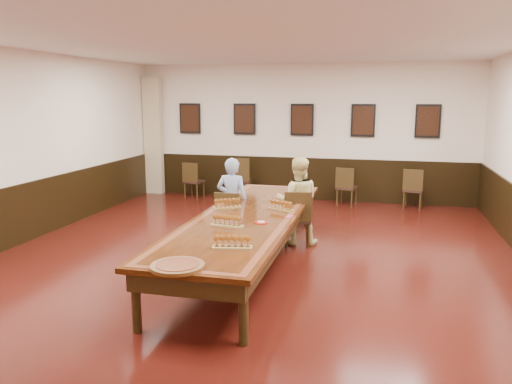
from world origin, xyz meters
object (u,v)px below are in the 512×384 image
(person_woman, at_px, (298,201))
(carved_platter, at_px, (178,266))
(conference_table, at_px, (248,225))
(spare_chair_a, at_px, (194,180))
(chair_man, at_px, (231,218))
(person_man, at_px, (232,201))
(chair_woman, at_px, (297,218))
(spare_chair_c, at_px, (347,186))
(spare_chair_d, at_px, (414,189))
(spare_chair_b, at_px, (241,179))

(person_woman, distance_m, carved_platter, 3.66)
(conference_table, bearing_deg, spare_chair_a, 119.70)
(person_woman, bearing_deg, conference_table, 57.22)
(chair_man, height_order, person_woman, person_woman)
(conference_table, height_order, carved_platter, carved_platter)
(carved_platter, bearing_deg, conference_table, 87.62)
(chair_man, relative_size, carved_platter, 1.64)
(conference_table, relative_size, carved_platter, 9.05)
(spare_chair_a, distance_m, carved_platter, 7.23)
(person_man, distance_m, conference_table, 1.21)
(conference_table, distance_m, carved_platter, 2.34)
(chair_woman, height_order, spare_chair_c, chair_woman)
(person_woman, bearing_deg, chair_woman, 90.00)
(spare_chair_c, bearing_deg, spare_chair_a, 13.95)
(chair_man, bearing_deg, chair_woman, -168.71)
(spare_chair_c, relative_size, person_woman, 0.60)
(spare_chair_c, distance_m, conference_table, 4.63)
(spare_chair_d, bearing_deg, spare_chair_c, 11.51)
(chair_woman, relative_size, carved_platter, 1.69)
(spare_chair_d, xyz_separation_m, conference_table, (-2.56, -4.53, 0.17))
(chair_man, bearing_deg, spare_chair_a, -59.62)
(spare_chair_d, height_order, person_man, person_man)
(person_woman, bearing_deg, person_man, 0.22)
(person_woman, height_order, conference_table, person_woman)
(spare_chair_d, bearing_deg, chair_woman, 69.01)
(chair_man, relative_size, spare_chair_d, 1.02)
(person_woman, bearing_deg, chair_man, 5.08)
(chair_man, distance_m, spare_chair_a, 4.02)
(spare_chair_c, relative_size, person_man, 0.61)
(spare_chair_c, bearing_deg, spare_chair_b, 12.92)
(spare_chair_a, xyz_separation_m, person_woman, (3.06, -3.19, 0.29))
(conference_table, bearing_deg, spare_chair_b, 107.05)
(spare_chair_a, bearing_deg, chair_woman, 141.33)
(spare_chair_b, xyz_separation_m, spare_chair_d, (3.94, 0.01, -0.06))
(person_woman, distance_m, conference_table, 1.38)
(chair_woman, relative_size, spare_chair_a, 1.06)
(person_woman, bearing_deg, spare_chair_a, -56.80)
(spare_chair_b, height_order, spare_chair_c, spare_chair_b)
(person_man, xyz_separation_m, carved_platter, (0.46, -3.40, 0.05))
(spare_chair_a, relative_size, carved_platter, 1.59)
(spare_chair_b, xyz_separation_m, person_woman, (1.90, -3.24, 0.22))
(chair_man, distance_m, chair_woman, 1.11)
(spare_chair_b, distance_m, spare_chair_c, 2.50)
(spare_chair_a, relative_size, person_woman, 0.60)
(person_man, xyz_separation_m, conference_table, (0.55, -1.07, -0.11))
(person_man, xyz_separation_m, person_woman, (1.07, 0.21, 0.01))
(spare_chair_b, distance_m, person_man, 3.55)
(spare_chair_a, bearing_deg, person_woman, 142.02)
(chair_woman, relative_size, person_woman, 0.64)
(person_man, bearing_deg, conference_table, 118.11)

